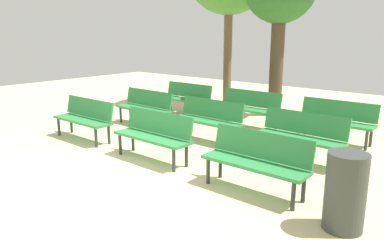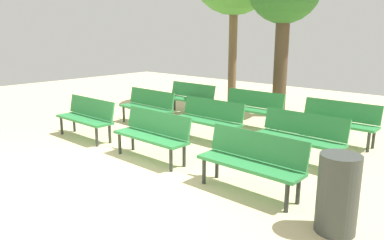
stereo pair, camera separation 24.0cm
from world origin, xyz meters
TOP-DOWN VIEW (x-y plane):
  - ground_plane at (0.00, 0.00)m, footprint 24.00×24.00m
  - bench_r0_c0 at (-2.13, 1.60)m, footprint 1.60×0.48m
  - bench_r0_c1 at (0.00, 1.62)m, footprint 1.60×0.49m
  - bench_r0_c2 at (2.14, 1.59)m, footprint 1.60×0.48m
  - bench_r1_c0 at (-2.05, 3.30)m, footprint 1.61×0.51m
  - bench_r1_c1 at (-0.02, 3.26)m, footprint 1.60×0.49m
  - bench_r1_c2 at (2.07, 3.29)m, footprint 1.61×0.52m
  - bench_r2_c0 at (-2.10, 4.92)m, footprint 1.61×0.51m
  - bench_r2_c1 at (-0.02, 4.91)m, footprint 1.60×0.48m
  - bench_r2_c2 at (2.12, 4.91)m, footprint 1.60×0.49m
  - trash_bin at (3.49, 1.30)m, footprint 0.47×0.47m

SIDE VIEW (x-z plane):
  - ground_plane at x=0.00m, z-range 0.00..0.00m
  - trash_bin at x=3.49m, z-range 0.00..0.94m
  - bench_r0_c0 at x=-2.13m, z-range 0.07..0.94m
  - bench_r0_c1 at x=0.00m, z-range 0.07..0.94m
  - bench_r0_c2 at x=2.14m, z-range 0.07..0.94m
  - bench_r1_c0 at x=-2.05m, z-range 0.07..0.94m
  - bench_r1_c1 at x=-0.02m, z-range 0.07..0.94m
  - bench_r1_c2 at x=2.07m, z-range 0.07..0.94m
  - bench_r2_c0 at x=-2.10m, z-range 0.07..0.94m
  - bench_r2_c1 at x=-0.02m, z-range 0.07..0.94m
  - bench_r2_c2 at x=2.12m, z-range 0.07..0.94m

